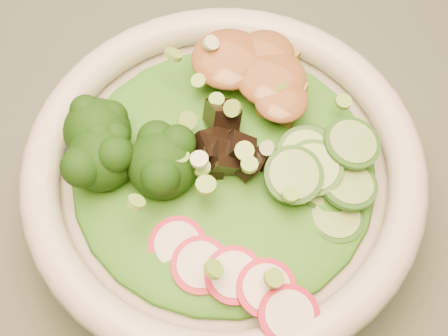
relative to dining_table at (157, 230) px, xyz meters
The scene contains 10 objects.
dining_table is the anchor object (origin of this frame).
salad_bowl 0.17m from the dining_table, 20.36° to the left, with size 0.30×0.30×0.08m.
lettuce_bed 0.19m from the dining_table, 20.36° to the left, with size 0.23×0.23×0.03m, color #2C6415.
broccoli_florets 0.20m from the dining_table, 52.34° to the right, with size 0.09×0.08×0.05m, color black, non-canonical shape.
radish_slices 0.22m from the dining_table, 19.83° to the right, with size 0.12×0.04×0.02m, color #A80C2B, non-canonical shape.
cucumber_slices 0.24m from the dining_table, 23.86° to the left, with size 0.08×0.08×0.04m, color #83A95E, non-canonical shape.
mushroom_heap 0.21m from the dining_table, 31.14° to the left, with size 0.08×0.08×0.04m, color black, non-canonical shape.
tofu_cubes 0.22m from the dining_table, 67.77° to the left, with size 0.10×0.07×0.04m, color olive, non-canonical shape.
peanut_sauce 0.23m from the dining_table, 67.77° to the left, with size 0.08×0.06×0.02m, color brown.
scallion_garnish 0.22m from the dining_table, 20.36° to the left, with size 0.21×0.21×0.03m, color #76AB3C, non-canonical shape.
Camera 1 is at (0.21, -0.14, 1.22)m, focal length 50.00 mm.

